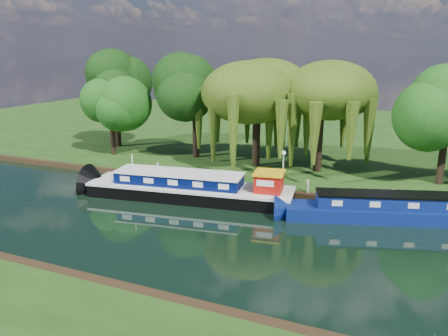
% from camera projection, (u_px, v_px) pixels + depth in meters
% --- Properties ---
extents(ground, '(120.00, 120.00, 0.00)m').
position_uv_depth(ground, '(227.00, 233.00, 26.51)').
color(ground, black).
extents(far_bank, '(120.00, 52.00, 0.45)m').
position_uv_depth(far_bank, '(328.00, 135.00, 56.65)').
color(far_bank, '#1A3C10').
rests_on(far_bank, ground).
extents(dutch_barge, '(15.75, 5.61, 3.25)m').
position_uv_depth(dutch_barge, '(191.00, 188.00, 32.56)').
color(dutch_barge, black).
rests_on(dutch_barge, ground).
extents(narrowboat, '(13.47, 6.17, 1.96)m').
position_uv_depth(narrowboat, '(390.00, 210.00, 28.41)').
color(narrowboat, navy).
rests_on(narrowboat, ground).
extents(red_dinghy, '(3.37, 2.45, 0.69)m').
position_uv_depth(red_dinghy, '(179.00, 189.00, 35.11)').
color(red_dinghy, '#9D110B').
rests_on(red_dinghy, ground).
extents(willow_left, '(7.65, 7.65, 9.17)m').
position_uv_depth(willow_left, '(257.00, 93.00, 38.74)').
color(willow_left, black).
rests_on(willow_left, far_bank).
extents(willow_right, '(7.09, 7.09, 8.64)m').
position_uv_depth(willow_right, '(321.00, 99.00, 37.02)').
color(willow_right, black).
rests_on(willow_right, far_bank).
extents(tree_far_left, '(4.71, 4.71, 7.59)m').
position_uv_depth(tree_far_left, '(111.00, 103.00, 43.59)').
color(tree_far_left, black).
rests_on(tree_far_left, far_bank).
extents(tree_far_back, '(5.62, 5.62, 9.45)m').
position_uv_depth(tree_far_back, '(115.00, 86.00, 47.06)').
color(tree_far_back, black).
rests_on(tree_far_back, far_bank).
extents(tree_far_mid, '(5.66, 5.66, 9.26)m').
position_uv_depth(tree_far_mid, '(195.00, 93.00, 42.17)').
color(tree_far_mid, black).
rests_on(tree_far_mid, far_bank).
extents(tree_far_right, '(4.89, 4.89, 7.99)m').
position_uv_depth(tree_far_right, '(448.00, 115.00, 33.49)').
color(tree_far_right, black).
rests_on(tree_far_right, far_bank).
extents(lamppost, '(0.36, 0.36, 2.56)m').
position_uv_depth(lamppost, '(283.00, 158.00, 35.02)').
color(lamppost, silver).
rests_on(lamppost, far_bank).
extents(mooring_posts, '(19.16, 0.16, 1.00)m').
position_uv_depth(mooring_posts, '(263.00, 181.00, 33.92)').
color(mooring_posts, silver).
rests_on(mooring_posts, far_bank).
extents(reeds_near, '(33.70, 1.50, 1.10)m').
position_uv_depth(reeds_near, '(315.00, 320.00, 17.03)').
color(reeds_near, '#225115').
rests_on(reeds_near, ground).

